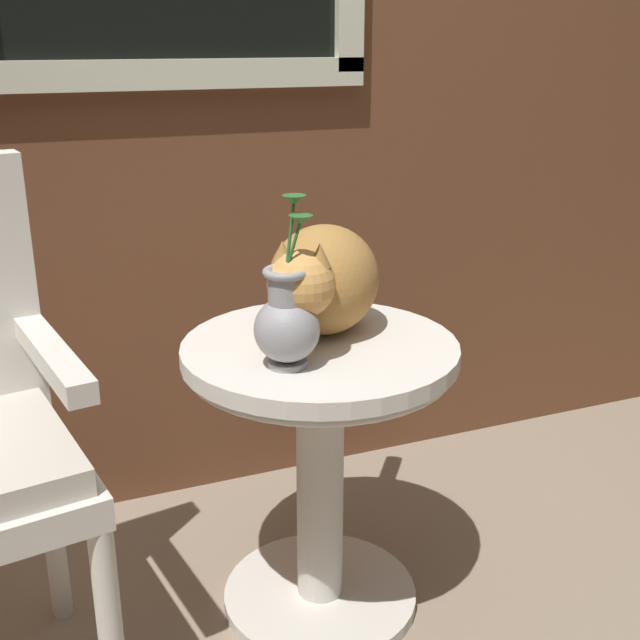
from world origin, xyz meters
TOP-DOWN VIEW (x-y plane):
  - wicker_side_table at (0.16, 0.21)m, footprint 0.57×0.57m
  - cat at (0.18, 0.26)m, footprint 0.38×0.46m
  - pewter_vase_with_ivy at (0.05, 0.12)m, footprint 0.12×0.12m

SIDE VIEW (x-z plane):
  - wicker_side_table at x=0.16m, z-range 0.12..0.75m
  - pewter_vase_with_ivy at x=0.05m, z-range 0.57..0.89m
  - cat at x=0.18m, z-range 0.63..0.87m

